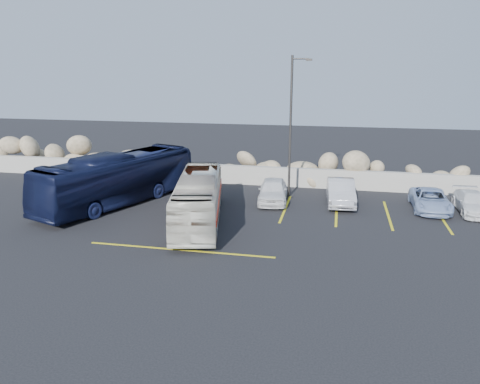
% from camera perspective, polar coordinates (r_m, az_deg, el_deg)
% --- Properties ---
extents(ground, '(90.00, 90.00, 0.00)m').
position_cam_1_polar(ground, '(19.24, -4.69, -7.50)').
color(ground, black).
rests_on(ground, ground).
extents(seawall, '(60.00, 0.40, 1.20)m').
position_cam_1_polar(seawall, '(30.24, 1.77, 2.04)').
color(seawall, '#99968B').
rests_on(seawall, ground).
extents(riprap_pile, '(54.00, 2.80, 2.60)m').
position_cam_1_polar(riprap_pile, '(31.25, 2.17, 3.77)').
color(riprap_pile, '#8F7F5E').
rests_on(riprap_pile, ground).
extents(parking_lines, '(18.16, 9.36, 0.01)m').
position_cam_1_polar(parking_lines, '(23.74, 10.06, -3.28)').
color(parking_lines, gold).
rests_on(parking_lines, ground).
extents(lamppost, '(1.14, 0.18, 8.00)m').
position_cam_1_polar(lamppost, '(26.82, 6.30, 8.33)').
color(lamppost, '#322F2D').
rests_on(lamppost, ground).
extents(vintage_bus, '(3.75, 8.61, 2.34)m').
position_cam_1_polar(vintage_bus, '(22.73, -5.08, -0.86)').
color(vintage_bus, beige).
rests_on(vintage_bus, ground).
extents(tour_coach, '(5.82, 10.29, 2.82)m').
position_cam_1_polar(tour_coach, '(26.61, -14.64, 1.57)').
color(tour_coach, black).
rests_on(tour_coach, ground).
extents(car_a, '(1.93, 4.02, 1.32)m').
position_cam_1_polar(car_a, '(26.28, 4.04, 0.18)').
color(car_a, white).
rests_on(car_a, ground).
extents(car_b, '(1.69, 4.20, 1.36)m').
position_cam_1_polar(car_b, '(26.48, 12.18, 0.02)').
color(car_b, silver).
rests_on(car_b, ground).
extents(car_c, '(1.53, 3.69, 1.07)m').
position_cam_1_polar(car_c, '(27.12, 26.49, -1.20)').
color(car_c, white).
rests_on(car_c, ground).
extents(car_d, '(1.88, 3.99, 1.10)m').
position_cam_1_polar(car_d, '(26.72, 22.19, -0.91)').
color(car_d, '#93AAD1').
rests_on(car_d, ground).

